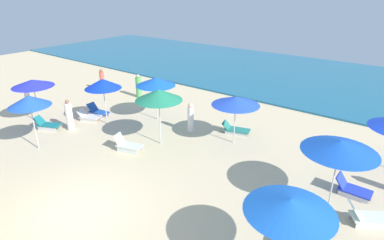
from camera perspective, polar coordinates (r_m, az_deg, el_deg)
The scene contains 22 objects.
ground_plane at distance 12.13m, azimuth -20.03°, elevation -15.57°, with size 60.00×60.00×0.00m, color beige.
ocean at distance 28.94m, azimuth 19.09°, elevation 7.23°, with size 60.00×15.82×0.12m, color #1F6587.
umbrella_0 at distance 16.30m, azimuth -26.93°, elevation 3.03°, with size 1.88×1.88×2.67m.
umbrella_1 at distance 15.33m, azimuth 7.77°, elevation 3.39°, with size 2.31×2.31×2.41m.
lounge_chair_1_0 at distance 17.11m, azimuth 7.68°, elevation -1.65°, with size 1.56×1.00×0.59m.
umbrella_2 at distance 11.66m, azimuth 24.77°, elevation -4.23°, with size 2.50×2.50×2.58m.
lounge_chair_2_0 at distance 12.34m, azimuth 28.46°, elevation -14.82°, with size 1.38×1.19×0.77m.
lounge_chair_2_1 at distance 13.63m, azimuth 26.50°, elevation -10.86°, with size 1.26×0.68×0.67m.
umbrella_3 at distance 19.51m, azimuth -26.41°, elevation 5.88°, with size 2.21×2.21×2.55m.
lounge_chair_3_0 at distance 19.09m, azimuth -24.26°, elevation -0.75°, with size 1.48×1.08×0.70m.
umbrella_4 at distance 18.07m, azimuth -15.54°, elevation 6.23°, with size 1.98×1.98×2.61m.
lounge_chair_4_0 at distance 19.52m, azimuth -17.80°, elevation 0.63°, with size 1.41×1.08×0.62m.
lounge_chair_4_1 at distance 20.10m, azimuth -16.34°, elevation 1.48°, with size 1.40×0.73×0.68m.
umbrella_5 at distance 18.18m, azimuth -6.46°, elevation 6.78°, with size 2.22×2.22×2.49m.
umbrella_6 at distance 15.08m, azimuth -5.92°, elevation 4.47°, with size 2.24×2.24×2.80m.
lounge_chair_6_0 at distance 15.49m, azimuth -11.35°, elevation -4.38°, with size 1.40×0.91×0.78m.
umbrella_8 at distance 8.51m, azimuth 16.99°, elevation -14.28°, with size 2.30×2.30×2.46m.
beachgoer_0 at distance 22.18m, azimuth -27.08°, elevation 3.24°, with size 0.42×0.42×1.56m.
beachgoer_1 at distance 16.84m, azimuth -0.26°, elevation 0.24°, with size 0.44×0.44×1.65m.
beachgoer_2 at distance 22.62m, azimuth -9.45°, elevation 5.83°, with size 0.54×0.54×1.62m.
beachgoer_4 at distance 24.68m, azimuth -15.64°, elevation 6.78°, with size 0.35×0.35×1.62m.
beachgoer_6 at distance 18.36m, azimuth -20.92°, elevation 0.66°, with size 0.52×0.52×1.71m.
Camera 1 is at (8.55, -4.61, 7.27)m, focal length 30.09 mm.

